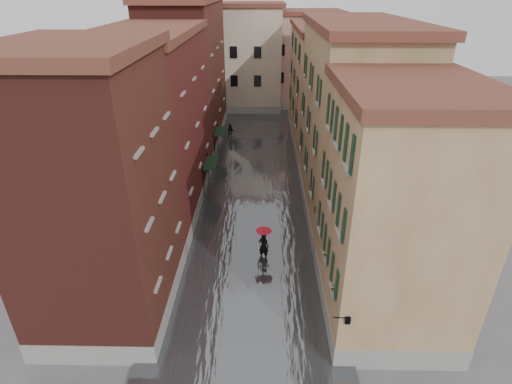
{
  "coord_description": "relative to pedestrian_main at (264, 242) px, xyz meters",
  "views": [
    {
      "loc": [
        0.75,
        -18.38,
        15.4
      ],
      "look_at": [
        0.31,
        5.49,
        3.0
      ],
      "focal_mm": 28.0,
      "sensor_mm": 36.0,
      "label": 1
    }
  ],
  "objects": [
    {
      "name": "building_left_mid",
      "position": [
        -7.85,
        6.84,
        4.99
      ],
      "size": [
        6.0,
        14.0,
        12.5
      ],
      "primitive_type": "cube",
      "color": "#551C1B",
      "rests_on": "ground"
    },
    {
      "name": "wall_lantern",
      "position": [
        3.48,
        -8.16,
        1.75
      ],
      "size": [
        0.71,
        0.22,
        0.35
      ],
      "color": "black",
      "rests_on": "ground"
    },
    {
      "name": "awning_far",
      "position": [
        -4.34,
        17.28,
        1.21
      ],
      "size": [
        1.09,
        3.07,
        2.8
      ],
      "color": "black",
      "rests_on": "ground"
    },
    {
      "name": "ground",
      "position": [
        -0.85,
        -2.16,
        -1.26
      ],
      "size": [
        120.0,
        120.0,
        0.0
      ],
      "primitive_type": "plane",
      "color": "#58585A",
      "rests_on": "ground"
    },
    {
      "name": "building_right_mid",
      "position": [
        6.15,
        6.84,
        5.24
      ],
      "size": [
        6.0,
        14.0,
        13.0
      ],
      "primitive_type": "cube",
      "color": "tan",
      "rests_on": "ground"
    },
    {
      "name": "building_right_far",
      "position": [
        6.15,
        21.84,
        4.49
      ],
      "size": [
        6.0,
        16.0,
        11.5
      ],
      "primitive_type": "cube",
      "color": "#916A4B",
      "rests_on": "ground"
    },
    {
      "name": "floodwater",
      "position": [
        -0.85,
        10.84,
        -1.16
      ],
      "size": [
        10.0,
        60.0,
        0.2
      ],
      "primitive_type": "cube",
      "color": "#4D5155",
      "rests_on": "ground"
    },
    {
      "name": "building_right_near",
      "position": [
        6.15,
        -4.16,
        4.49
      ],
      "size": [
        6.0,
        8.0,
        11.5
      ],
      "primitive_type": "cube",
      "color": "#916A4B",
      "rests_on": "ground"
    },
    {
      "name": "window_planters",
      "position": [
        3.27,
        -3.31,
        2.25
      ],
      "size": [
        0.59,
        8.22,
        0.84
      ],
      "color": "brown",
      "rests_on": "ground"
    },
    {
      "name": "awning_near",
      "position": [
        -4.34,
        9.36,
        1.21
      ],
      "size": [
        1.09,
        3.07,
        2.8
      ],
      "color": "black",
      "rests_on": "ground"
    },
    {
      "name": "pedestrian_main",
      "position": [
        0.0,
        0.0,
        0.0
      ],
      "size": [
        1.0,
        1.0,
        2.06
      ],
      "color": "black",
      "rests_on": "ground"
    },
    {
      "name": "building_end_pink",
      "position": [
        5.15,
        37.84,
        4.74
      ],
      "size": [
        10.0,
        9.0,
        12.0
      ],
      "primitive_type": "cube",
      "color": "#C9938D",
      "rests_on": "ground"
    },
    {
      "name": "building_left_far",
      "position": [
        -7.85,
        21.84,
        5.74
      ],
      "size": [
        6.0,
        16.0,
        14.0
      ],
      "primitive_type": "cube",
      "color": "maroon",
      "rests_on": "ground"
    },
    {
      "name": "building_end_cream",
      "position": [
        -3.85,
        35.84,
        5.24
      ],
      "size": [
        12.0,
        9.0,
        13.0
      ],
      "primitive_type": "cube",
      "color": "beige",
      "rests_on": "ground"
    },
    {
      "name": "pedestrian_far",
      "position": [
        -3.72,
        21.99,
        -0.37
      ],
      "size": [
        0.91,
        0.73,
        1.78
      ],
      "primitive_type": "imported",
      "rotation": [
        0.0,
        0.0,
        0.07
      ],
      "color": "black",
      "rests_on": "ground"
    },
    {
      "name": "building_left_near",
      "position": [
        -7.85,
        -4.16,
        5.24
      ],
      "size": [
        6.0,
        8.0,
        13.0
      ],
      "primitive_type": "cube",
      "color": "maroon",
      "rests_on": "ground"
    }
  ]
}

